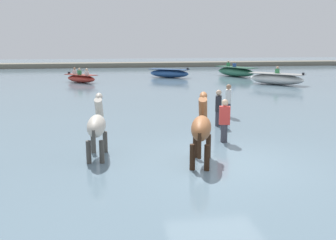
{
  "coord_description": "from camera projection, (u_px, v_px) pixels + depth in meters",
  "views": [
    {
      "loc": [
        -2.64,
        -8.77,
        3.33
      ],
      "look_at": [
        -0.86,
        2.92,
        0.83
      ],
      "focal_mm": 40.51,
      "sensor_mm": 36.0,
      "label": 1
    }
  ],
  "objects": [
    {
      "name": "far_shoreline",
      "position": [
        133.0,
        66.0,
        43.41
      ],
      "size": [
        80.0,
        2.4,
        0.83
      ],
      "primitive_type": "cube",
      "color": "#706B5B",
      "rests_on": "ground"
    },
    {
      "name": "person_onlooker_left",
      "position": [
        228.0,
        103.0,
        15.03
      ],
      "size": [
        0.3,
        0.37,
        1.63
      ],
      "color": "#383842",
      "rests_on": "ground"
    },
    {
      "name": "water_surface",
      "position": [
        164.0,
        104.0,
        19.2
      ],
      "size": [
        90.0,
        90.0,
        0.33
      ],
      "primitive_type": "cube",
      "color": "slate",
      "rests_on": "ground"
    },
    {
      "name": "horse_lead_chestnut",
      "position": [
        201.0,
        129.0,
        9.29
      ],
      "size": [
        0.87,
        1.85,
        2.01
      ],
      "color": "brown",
      "rests_on": "ground"
    },
    {
      "name": "boat_mid_outer",
      "position": [
        81.0,
        78.0,
        27.32
      ],
      "size": [
        2.56,
        2.49,
        1.05
      ],
      "color": "#BC382D",
      "rests_on": "water_surface"
    },
    {
      "name": "horse_trailing_pinto",
      "position": [
        97.0,
        127.0,
        9.79
      ],
      "size": [
        0.56,
        1.76,
        1.91
      ],
      "color": "beige",
      "rests_on": "ground"
    },
    {
      "name": "boat_near_starboard",
      "position": [
        276.0,
        79.0,
        26.07
      ],
      "size": [
        3.6,
        3.57,
        1.24
      ],
      "color": "silver",
      "rests_on": "water_surface"
    },
    {
      "name": "boat_far_offshore",
      "position": [
        169.0,
        73.0,
        30.93
      ],
      "size": [
        3.47,
        2.78,
        0.83
      ],
      "color": "#28518E",
      "rests_on": "water_surface"
    },
    {
      "name": "boat_far_inshore",
      "position": [
        235.0,
        72.0,
        31.95
      ],
      "size": [
        2.93,
        4.22,
        1.27
      ],
      "color": "#337556",
      "rests_on": "water_surface"
    },
    {
      "name": "person_wading_mid",
      "position": [
        218.0,
        111.0,
        13.38
      ],
      "size": [
        0.29,
        0.37,
        1.63
      ],
      "color": "#383842",
      "rests_on": "ground"
    },
    {
      "name": "ground_plane",
      "position": [
        219.0,
        175.0,
        9.56
      ],
      "size": [
        120.0,
        120.0,
        0.0
      ],
      "primitive_type": "plane",
      "color": "gray"
    },
    {
      "name": "person_wading_close",
      "position": [
        224.0,
        125.0,
        11.26
      ],
      "size": [
        0.36,
        0.27,
        1.63
      ],
      "color": "#383842",
      "rests_on": "ground"
    }
  ]
}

